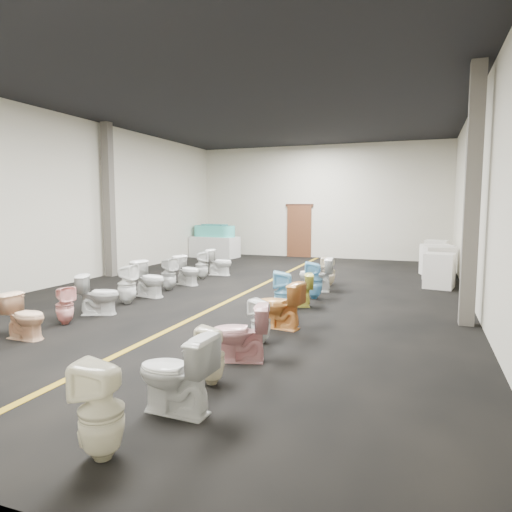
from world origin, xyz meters
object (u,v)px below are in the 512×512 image
Objects in this scene: toilet_left_3 at (65,305)px; toilet_right_0 at (101,411)px; toilet_right_7 at (296,290)px; toilet_right_10 at (329,271)px; appliance_crate_b at (438,264)px; toilet_right_6 at (284,293)px; toilet_right_5 at (280,305)px; toilet_left_9 at (202,265)px; appliance_crate_a at (439,271)px; toilet_right_8 at (314,280)px; toilet_right_1 at (176,373)px; toilet_right_9 at (316,275)px; toilet_right_4 at (261,321)px; toilet_left_7 at (169,274)px; toilet_right_3 at (240,333)px; toilet_left_2 at (25,316)px; toilet_left_5 at (127,284)px; appliance_crate_d at (436,255)px; toilet_left_4 at (99,294)px; display_table at (215,247)px; appliance_crate_c at (437,260)px; toilet_left_8 at (187,270)px; toilet_left_10 at (220,262)px; toilet_right_2 at (211,356)px; bathtub at (214,231)px; toilet_left_6 at (149,279)px.

toilet_left_3 is 0.82× the size of toilet_right_0.
toilet_right_7 is 0.92× the size of toilet_right_10.
appliance_crate_b is 1.14× the size of toilet_right_6.
toilet_right_0 reaches higher than toilet_right_5.
appliance_crate_a is at bearing -104.89° from toilet_left_9.
toilet_right_8 is at bearing -135.93° from toilet_left_9.
toilet_right_6 reaches higher than toilet_right_1.
toilet_left_3 is 0.82× the size of toilet_right_8.
toilet_right_9 is at bearing -15.25° from toilet_left_3.
toilet_left_7 is at bearing -117.04° from toilet_right_4.
toilet_right_9 is 0.91m from toilet_right_10.
toilet_right_3 is at bearing 168.89° from toilet_right_0.
toilet_left_2 is 5.04m from toilet_right_7.
toilet_left_5 is 1.02× the size of toilet_right_0.
appliance_crate_d is 10.90m from toilet_left_4.
display_table is at bearing -153.12° from toilet_right_1.
toilet_left_4 is at bearing -129.60° from appliance_crate_c.
appliance_crate_c is 7.44m from toilet_left_8.
appliance_crate_b reaches higher than toilet_left_2.
toilet_left_9 is (-6.32, -4.43, -0.08)m from appliance_crate_d.
toilet_left_8 is at bearing 175.06° from toilet_left_10.
toilet_left_8 is (-6.26, -5.38, -0.10)m from appliance_crate_d.
toilet_right_7 is at bearing -130.17° from appliance_crate_a.
toilet_right_3 is at bearing -127.89° from toilet_left_8.
toilet_right_8 is at bearing -127.68° from toilet_left_10.
appliance_crate_b reaches higher than toilet_left_7.
appliance_crate_d is at bearing -57.57° from toilet_left_4.
toilet_right_1 reaches higher than toilet_right_10.
toilet_left_9 reaches higher than toilet_right_3.
toilet_right_9 is (3.48, -0.70, 0.01)m from toilet_left_9.
toilet_left_5 reaches higher than toilet_right_9.
appliance_crate_d is at bearing 162.59° from toilet_right_2.
bathtub is 14.93m from toilet_right_0.
appliance_crate_d is at bearing -77.54° from toilet_left_9.
toilet_right_9 is at bearing -123.94° from toilet_left_9.
toilet_right_6 is at bearing -124.47° from appliance_crate_a.
toilet_left_10 is 4.78m from toilet_right_7.
toilet_left_2 reaches higher than toilet_right_2.
display_table is 8.65m from appliance_crate_c.
toilet_right_1 is 7.89m from toilet_right_10.
toilet_right_5 reaches higher than toilet_left_8.
toilet_right_0 is 0.96m from toilet_right_1.
toilet_right_3 is (3.57, 0.21, 0.03)m from toilet_left_2.
toilet_right_2 is 1.73m from toilet_right_4.
toilet_right_9 reaches higher than toilet_left_6.
toilet_right_7 is (3.48, -2.52, -0.06)m from toilet_left_9.
appliance_crate_d reaches higher than toilet_left_2.
toilet_right_6 reaches higher than toilet_right_9.
toilet_right_10 is (5.67, -5.00, -0.04)m from display_table.
toilet_right_5 is (3.58, 0.24, 0.02)m from toilet_left_4.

